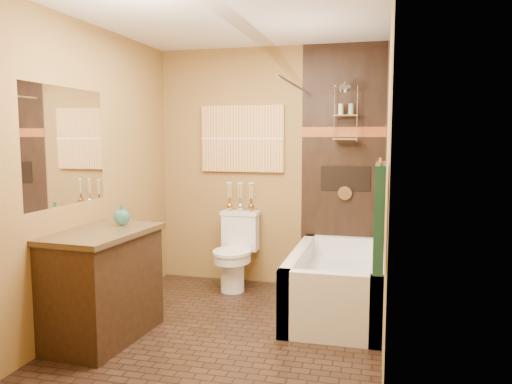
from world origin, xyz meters
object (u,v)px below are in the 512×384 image
(sunset_painting, at_px, (242,139))
(toilet, at_px, (236,251))
(vanity, at_px, (102,285))
(bathtub, at_px, (337,288))

(sunset_painting, relative_size, toilet, 1.15)
(toilet, xyz_separation_m, vanity, (-0.64, -1.51, 0.03))
(bathtub, distance_m, toilet, 1.20)
(bathtub, relative_size, toilet, 1.91)
(sunset_painting, height_order, vanity, sunset_painting)
(toilet, height_order, vanity, vanity)
(toilet, relative_size, vanity, 0.78)
(sunset_painting, distance_m, toilet, 1.18)
(sunset_painting, bearing_deg, vanity, -109.76)
(sunset_painting, xyz_separation_m, toilet, (0.00, -0.26, -1.15))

